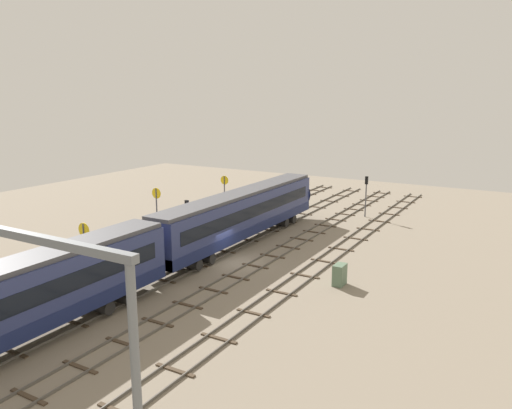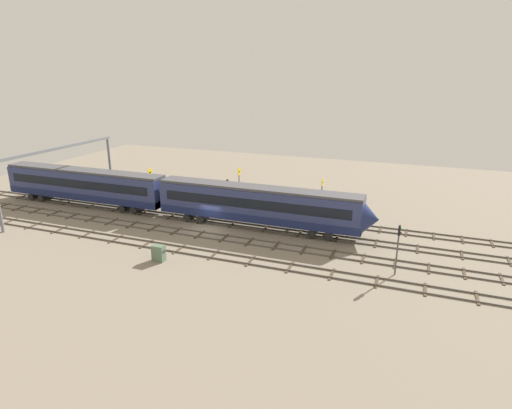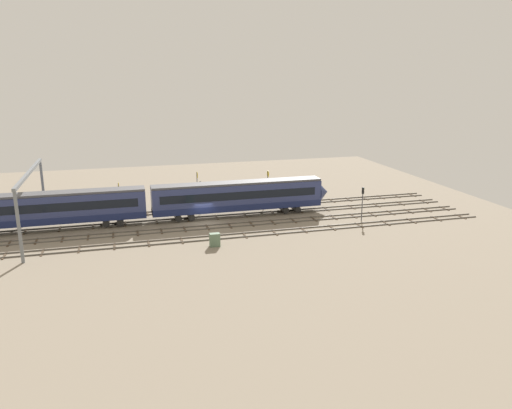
{
  "view_description": "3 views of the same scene",
  "coord_description": "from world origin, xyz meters",
  "px_view_note": "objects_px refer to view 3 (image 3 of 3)",
  "views": [
    {
      "loc": [
        -33.7,
        -21.72,
        13.7
      ],
      "look_at": [
        5.92,
        1.13,
        3.68
      ],
      "focal_mm": 35.34,
      "sensor_mm": 36.0,
      "label": 1
    },
    {
      "loc": [
        21.83,
        -41.7,
        17.6
      ],
      "look_at": [
        6.03,
        -0.29,
        3.67
      ],
      "focal_mm": 30.17,
      "sensor_mm": 36.0,
      "label": 2
    },
    {
      "loc": [
        -10.39,
        -64.18,
        19.7
      ],
      "look_at": [
        7.16,
        -0.23,
        2.15
      ],
      "focal_mm": 34.98,
      "sensor_mm": 36.0,
      "label": 3
    }
  ],
  "objects_px": {
    "train": "(153,203)",
    "speed_sign_far_trackside": "(119,195)",
    "relay_cabinet": "(215,240)",
    "overhead_gantry": "(31,187)",
    "speed_sign_near_foreground": "(268,182)",
    "speed_sign_mid_trackside": "(197,184)",
    "signal_light_trackside_departure": "(363,199)",
    "signal_light_trackside_approach": "(201,193)"
  },
  "relations": [
    {
      "from": "train",
      "to": "speed_sign_far_trackside",
      "type": "height_order",
      "value": "speed_sign_far_trackside"
    },
    {
      "from": "overhead_gantry",
      "to": "speed_sign_near_foreground",
      "type": "xyz_separation_m",
      "value": [
        32.61,
        8.12,
        -2.94
      ]
    },
    {
      "from": "train",
      "to": "relay_cabinet",
      "type": "height_order",
      "value": "train"
    },
    {
      "from": "speed_sign_near_foreground",
      "to": "signal_light_trackside_approach",
      "type": "distance_m",
      "value": 11.58
    },
    {
      "from": "speed_sign_near_foreground",
      "to": "speed_sign_mid_trackside",
      "type": "height_order",
      "value": "speed_sign_mid_trackside"
    },
    {
      "from": "train",
      "to": "speed_sign_mid_trackside",
      "type": "xyz_separation_m",
      "value": [
        6.99,
        6.13,
        0.93
      ]
    },
    {
      "from": "speed_sign_near_foreground",
      "to": "speed_sign_mid_trackside",
      "type": "distance_m",
      "value": 11.0
    },
    {
      "from": "speed_sign_mid_trackside",
      "to": "signal_light_trackside_departure",
      "type": "distance_m",
      "value": 24.36
    },
    {
      "from": "overhead_gantry",
      "to": "signal_light_trackside_approach",
      "type": "height_order",
      "value": "overhead_gantry"
    },
    {
      "from": "speed_sign_near_foreground",
      "to": "signal_light_trackside_departure",
      "type": "xyz_separation_m",
      "value": [
        9.66,
        -12.82,
        -0.27
      ]
    },
    {
      "from": "speed_sign_near_foreground",
      "to": "speed_sign_far_trackside",
      "type": "xyz_separation_m",
      "value": [
        -22.32,
        -3.3,
        0.11
      ]
    },
    {
      "from": "speed_sign_mid_trackside",
      "to": "signal_light_trackside_approach",
      "type": "bearing_deg",
      "value": -91.15
    },
    {
      "from": "train",
      "to": "overhead_gantry",
      "type": "bearing_deg",
      "value": -171.91
    },
    {
      "from": "signal_light_trackside_departure",
      "to": "relay_cabinet",
      "type": "xyz_separation_m",
      "value": [
        -21.46,
        -5.04,
        -2.27
      ]
    },
    {
      "from": "overhead_gantry",
      "to": "relay_cabinet",
      "type": "height_order",
      "value": "overhead_gantry"
    },
    {
      "from": "speed_sign_far_trackside",
      "to": "signal_light_trackside_approach",
      "type": "bearing_deg",
      "value": -0.55
    },
    {
      "from": "overhead_gantry",
      "to": "signal_light_trackside_departure",
      "type": "height_order",
      "value": "overhead_gantry"
    },
    {
      "from": "overhead_gantry",
      "to": "speed_sign_far_trackside",
      "type": "xyz_separation_m",
      "value": [
        10.29,
        4.82,
        -2.84
      ]
    },
    {
      "from": "relay_cabinet",
      "to": "signal_light_trackside_departure",
      "type": "bearing_deg",
      "value": 13.2
    },
    {
      "from": "speed_sign_near_foreground",
      "to": "speed_sign_far_trackside",
      "type": "distance_m",
      "value": 22.56
    },
    {
      "from": "speed_sign_near_foreground",
      "to": "speed_sign_mid_trackside",
      "type": "xyz_separation_m",
      "value": [
        -11.0,
        0.09,
        0.25
      ]
    },
    {
      "from": "relay_cabinet",
      "to": "overhead_gantry",
      "type": "bearing_deg",
      "value": 154.92
    },
    {
      "from": "overhead_gantry",
      "to": "signal_light_trackside_approach",
      "type": "bearing_deg",
      "value": 12.33
    },
    {
      "from": "speed_sign_far_trackside",
      "to": "signal_light_trackside_departure",
      "type": "xyz_separation_m",
      "value": [
        31.98,
        -9.52,
        -0.38
      ]
    },
    {
      "from": "signal_light_trackside_departure",
      "to": "relay_cabinet",
      "type": "distance_m",
      "value": 22.16
    },
    {
      "from": "overhead_gantry",
      "to": "speed_sign_mid_trackside",
      "type": "distance_m",
      "value": 23.27
    },
    {
      "from": "speed_sign_far_trackside",
      "to": "signal_light_trackside_departure",
      "type": "height_order",
      "value": "speed_sign_far_trackside"
    },
    {
      "from": "speed_sign_far_trackside",
      "to": "signal_light_trackside_departure",
      "type": "relative_size",
      "value": 1.11
    },
    {
      "from": "relay_cabinet",
      "to": "signal_light_trackside_approach",
      "type": "bearing_deg",
      "value": 87.08
    },
    {
      "from": "speed_sign_near_foreground",
      "to": "speed_sign_mid_trackside",
      "type": "relative_size",
      "value": 0.93
    },
    {
      "from": "speed_sign_mid_trackside",
      "to": "relay_cabinet",
      "type": "distance_m",
      "value": 18.18
    },
    {
      "from": "overhead_gantry",
      "to": "speed_sign_far_trackside",
      "type": "distance_m",
      "value": 11.71
    },
    {
      "from": "relay_cabinet",
      "to": "train",
      "type": "bearing_deg",
      "value": 117.62
    },
    {
      "from": "signal_light_trackside_approach",
      "to": "overhead_gantry",
      "type": "bearing_deg",
      "value": -167.67
    },
    {
      "from": "speed_sign_far_trackside",
      "to": "signal_light_trackside_approach",
      "type": "relative_size",
      "value": 1.1
    },
    {
      "from": "speed_sign_mid_trackside",
      "to": "relay_cabinet",
      "type": "relative_size",
      "value": 3.46
    },
    {
      "from": "train",
      "to": "speed_sign_far_trackside",
      "type": "bearing_deg",
      "value": 147.72
    },
    {
      "from": "relay_cabinet",
      "to": "speed_sign_near_foreground",
      "type": "bearing_deg",
      "value": 56.53
    },
    {
      "from": "train",
      "to": "speed_sign_mid_trackside",
      "type": "height_order",
      "value": "speed_sign_mid_trackside"
    },
    {
      "from": "overhead_gantry",
      "to": "speed_sign_near_foreground",
      "type": "distance_m",
      "value": 33.73
    },
    {
      "from": "speed_sign_near_foreground",
      "to": "signal_light_trackside_approach",
      "type": "relative_size",
      "value": 1.07
    },
    {
      "from": "train",
      "to": "signal_light_trackside_departure",
      "type": "distance_m",
      "value": 28.47
    }
  ]
}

